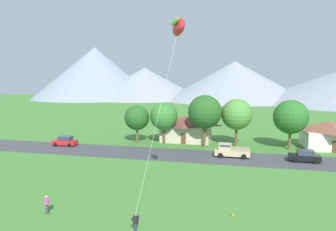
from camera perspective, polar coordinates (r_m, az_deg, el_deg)
The scene contains 17 objects.
road_strip at distance 46.60m, azimuth 4.76°, elevation -7.71°, with size 160.00×7.85×0.08m, color #424247.
mountain_west_ridge at distance 199.72m, azimuth -13.75°, elevation 7.94°, with size 78.94×78.94×32.78m, color gray.
mountain_far_west_ridge at distance 178.19m, azimuth 12.59°, elevation 6.50°, with size 82.26×82.26×22.63m, color #8E939E.
mountain_central_ridge at distance 191.65m, azimuth -4.48°, elevation 6.19°, with size 74.08×74.08×19.55m, color #8E939E.
house_leftmost at distance 58.63m, azimuth 28.41°, elevation -3.12°, with size 8.68×8.37×4.69m.
house_left_center at distance 58.07m, azimuth 3.61°, elevation -2.35°, with size 9.84×7.81×4.79m.
tree_near_left at distance 55.52m, azimuth -5.98°, elevation -0.45°, with size 4.62×4.62×7.06m.
tree_left_of_center at distance 52.24m, azimuth 7.07°, elevation 0.69°, with size 5.89×5.89×9.14m.
tree_center at distance 53.64m, azimuth 13.03°, elevation 0.20°, with size 5.44×5.44×8.44m.
tree_right_of_center at distance 53.80m, azimuth 22.45°, elevation -0.26°, with size 5.72×5.72×8.44m.
tree_near_right at distance 54.57m, azimuth -0.79°, elevation -0.15°, with size 5.09×5.09×7.66m.
parked_car_red_west_end at distance 56.29m, azimuth -19.11°, elevation -4.68°, with size 4.27×2.22×1.68m.
parked_car_black_mid_west at distance 47.20m, azimuth 24.69°, elevation -7.10°, with size 4.23×2.14×1.68m.
pickup_truck_sand_west_side at distance 46.51m, azimuth 12.05°, elevation -6.57°, with size 5.22×2.36×1.99m.
kite_flyer_with_kite at distance 25.78m, azimuth 1.71°, elevation 15.47°, with size 3.65×6.45×16.89m.
watcher_person at distance 29.17m, azimuth -22.22°, elevation -15.48°, with size 0.56×0.24×1.68m.
soccer_ball at distance 27.63m, azimuth 12.32°, elevation -18.11°, with size 0.24×0.24×0.24m, color orange.
Camera 1 is at (6.40, -13.51, 11.68)m, focal length 31.82 mm.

